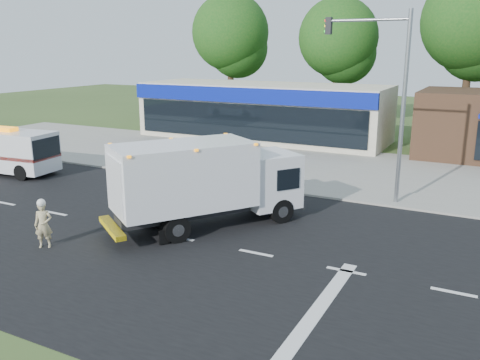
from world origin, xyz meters
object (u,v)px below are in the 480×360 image
at_px(ems_box_truck, 204,178).
at_px(traffic_signal_pole, 389,88).
at_px(emergency_worker, 43,224).
at_px(ambulance_van, 10,150).

relative_size(ems_box_truck, traffic_signal_pole, 0.91).
height_order(emergency_worker, ambulance_van, ambulance_van).
distance_m(emergency_worker, traffic_signal_pole, 14.25).
xyz_separation_m(ems_box_truck, emergency_worker, (-3.74, -4.20, -1.04)).
xyz_separation_m(emergency_worker, traffic_signal_pole, (8.88, 10.36, 4.08)).
relative_size(ems_box_truck, emergency_worker, 4.30).
bearing_deg(emergency_worker, ambulance_van, 111.84).
distance_m(emergency_worker, ambulance_van, 11.78).
relative_size(emergency_worker, traffic_signal_pole, 0.21).
xyz_separation_m(ems_box_truck, traffic_signal_pole, (5.15, 6.16, 3.05)).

